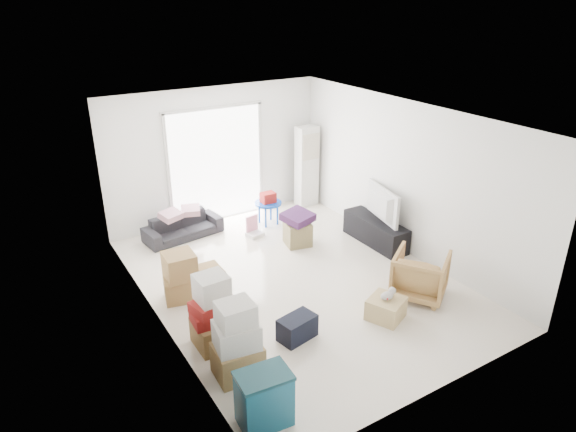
# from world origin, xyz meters

# --- Properties ---
(room_shell) EXTENTS (4.98, 6.48, 3.18)m
(room_shell) POSITION_xyz_m (0.00, 0.00, 1.35)
(room_shell) COLOR silver
(room_shell) RESTS_ON ground
(sliding_door) EXTENTS (2.10, 0.04, 2.33)m
(sliding_door) POSITION_xyz_m (0.00, 2.98, 1.24)
(sliding_door) COLOR white
(sliding_door) RESTS_ON room_shell
(ac_tower) EXTENTS (0.45, 0.30, 1.75)m
(ac_tower) POSITION_xyz_m (1.95, 2.65, 0.88)
(ac_tower) COLOR silver
(ac_tower) RESTS_ON room_shell
(tv_console) EXTENTS (0.43, 1.42, 0.47)m
(tv_console) POSITION_xyz_m (2.00, 0.38, 0.24)
(tv_console) COLOR black
(tv_console) RESTS_ON room_shell
(television) EXTENTS (0.84, 1.18, 0.14)m
(television) POSITION_xyz_m (2.00, 0.38, 0.54)
(television) COLOR black
(television) RESTS_ON tv_console
(sofa) EXTENTS (1.53, 0.62, 0.58)m
(sofa) POSITION_xyz_m (-0.97, 2.50, 0.29)
(sofa) COLOR #25252A
(sofa) RESTS_ON room_shell
(pillow_left) EXTENTS (0.49, 0.44, 0.13)m
(pillow_left) POSITION_xyz_m (-1.20, 2.45, 0.64)
(pillow_left) COLOR #B88696
(pillow_left) RESTS_ON sofa
(pillow_right) EXTENTS (0.47, 0.43, 0.13)m
(pillow_right) POSITION_xyz_m (-0.80, 2.49, 0.65)
(pillow_right) COLOR #B88696
(pillow_right) RESTS_ON sofa
(armchair) EXTENTS (1.03, 1.05, 0.80)m
(armchair) POSITION_xyz_m (1.39, -1.37, 0.40)
(armchair) COLOR tan
(armchair) RESTS_ON room_shell
(storage_bins) EXTENTS (0.61, 0.45, 0.66)m
(storage_bins) POSITION_xyz_m (-1.90, -2.37, 0.33)
(storage_bins) COLOR #12516B
(storage_bins) RESTS_ON room_shell
(box_stack_a) EXTENTS (0.59, 0.50, 1.03)m
(box_stack_a) POSITION_xyz_m (-1.80, -1.52, 0.46)
(box_stack_a) COLOR olive
(box_stack_a) RESTS_ON room_shell
(box_stack_b) EXTENTS (0.60, 0.52, 1.05)m
(box_stack_b) POSITION_xyz_m (-1.80, -0.83, 0.46)
(box_stack_b) COLOR olive
(box_stack_b) RESTS_ON room_shell
(box_stack_c) EXTENTS (0.60, 0.53, 0.77)m
(box_stack_c) POSITION_xyz_m (-1.77, 0.46, 0.37)
(box_stack_c) COLOR olive
(box_stack_c) RESTS_ON room_shell
(loose_box) EXTENTS (0.47, 0.47, 0.38)m
(loose_box) POSITION_xyz_m (-1.34, 0.48, 0.19)
(loose_box) COLOR olive
(loose_box) RESTS_ON room_shell
(duffel_bag) EXTENTS (0.57, 0.40, 0.33)m
(duffel_bag) POSITION_xyz_m (-0.79, -1.29, 0.16)
(duffel_bag) COLOR black
(duffel_bag) RESTS_ON room_shell
(ottoman) EXTENTS (0.53, 0.53, 0.44)m
(ottoman) POSITION_xyz_m (0.73, 1.09, 0.22)
(ottoman) COLOR olive
(ottoman) RESTS_ON room_shell
(blanket) EXTENTS (0.59, 0.59, 0.14)m
(blanket) POSITION_xyz_m (0.73, 1.09, 0.51)
(blanket) COLOR #472153
(blanket) RESTS_ON ottoman
(kids_table) EXTENTS (0.55, 0.55, 0.67)m
(kids_table) POSITION_xyz_m (0.73, 2.18, 0.48)
(kids_table) COLOR #0A3DAA
(kids_table) RESTS_ON room_shell
(toy_walker) EXTENTS (0.34, 0.31, 0.39)m
(toy_walker) POSITION_xyz_m (0.21, 1.85, 0.11)
(toy_walker) COLOR silver
(toy_walker) RESTS_ON room_shell
(wood_crate) EXTENTS (0.62, 0.62, 0.31)m
(wood_crate) POSITION_xyz_m (0.55, -1.56, 0.16)
(wood_crate) COLOR tan
(wood_crate) RESTS_ON room_shell
(plush_bunny) EXTENTS (0.28, 0.16, 0.14)m
(plush_bunny) POSITION_xyz_m (0.58, -1.55, 0.38)
(plush_bunny) COLOR #B2ADA8
(plush_bunny) RESTS_ON wood_crate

